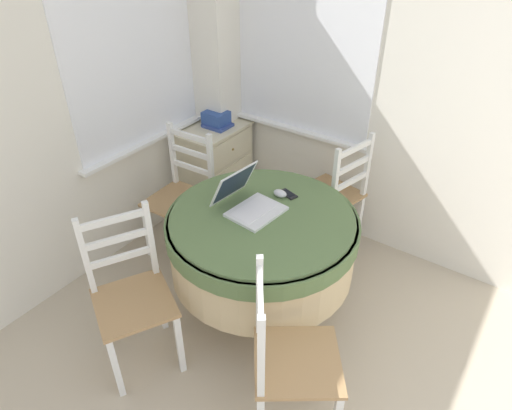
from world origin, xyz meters
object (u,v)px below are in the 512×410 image
cell_phone (288,194)px  book_on_cabinet (218,125)px  corner_cabinet (215,168)px  dining_chair_left_flank (132,297)px  dining_chair_near_back_window (182,197)px  round_dining_table (262,240)px  computer_mouse (280,193)px  storage_box (216,119)px  dining_chair_camera_near (288,360)px  dining_chair_near_right_window (333,196)px  laptop (248,202)px

cell_phone → book_on_cabinet: size_ratio=0.66×
corner_cabinet → dining_chair_left_flank: bearing=-156.9°
dining_chair_near_back_window → round_dining_table: bearing=-101.3°
cell_phone → corner_cabinet: (0.47, 0.99, -0.36)m
computer_mouse → cell_phone: bearing=-33.4°
dining_chair_left_flank → storage_box: dining_chair_left_flank is taller
storage_box → book_on_cabinet: (-0.01, -0.02, -0.05)m
round_dining_table → book_on_cabinet: book_on_cabinet is taller
dining_chair_near_back_window → dining_chair_camera_near: size_ratio=1.00×
round_dining_table → storage_box: (0.79, 0.99, 0.25)m
dining_chair_left_flank → book_on_cabinet: dining_chair_left_flank is taller
cell_phone → storage_box: storage_box is taller
dining_chair_camera_near → corner_cabinet: 2.04m
dining_chair_near_right_window → dining_chair_left_flank: size_ratio=1.00×
dining_chair_left_flank → book_on_cabinet: (1.51, 0.61, 0.29)m
book_on_cabinet → storage_box: bearing=63.8°
dining_chair_near_back_window → dining_chair_left_flank: size_ratio=1.00×
dining_chair_left_flank → book_on_cabinet: 1.66m
dining_chair_near_back_window → corner_cabinet: (0.59, 0.18, -0.09)m
round_dining_table → storage_box: 1.29m
dining_chair_near_back_window → dining_chair_camera_near: (-0.75, -1.36, 0.00)m
dining_chair_near_back_window → dining_chair_camera_near: same height
dining_chair_near_right_window → dining_chair_near_back_window: bearing=126.0°
dining_chair_camera_near → corner_cabinet: (1.34, 1.54, -0.09)m
laptop → computer_mouse: size_ratio=4.44×
dining_chair_near_right_window → storage_box: bearing=90.6°
computer_mouse → dining_chair_near_back_window: bearing=95.0°
cell_phone → book_on_cabinet: book_on_cabinet is taller
cell_phone → corner_cabinet: corner_cabinet is taller
laptop → cell_phone: (0.27, -0.11, -0.05)m
laptop → dining_chair_camera_near: size_ratio=0.41×
laptop → dining_chair_left_flank: bearing=161.2°
round_dining_table → corner_cabinet: size_ratio=1.54×
round_dining_table → dining_chair_near_back_window: (0.16, 0.81, -0.08)m
book_on_cabinet → cell_phone: bearing=-117.5°
laptop → computer_mouse: (0.22, -0.08, -0.03)m
round_dining_table → laptop: laptop is taller
computer_mouse → corner_cabinet: bearing=61.6°
laptop → storage_box: bearing=48.4°
laptop → dining_chair_near_back_window: 0.78m
dining_chair_left_flank → book_on_cabinet: size_ratio=4.74×
computer_mouse → laptop: bearing=160.0°
round_dining_table → computer_mouse: computer_mouse is taller
corner_cabinet → dining_chair_near_back_window: bearing=-163.0°
dining_chair_near_right_window → cell_phone: bearing=172.3°
dining_chair_near_back_window → book_on_cabinet: dining_chair_near_back_window is taller
cell_phone → dining_chair_near_right_window: dining_chair_near_right_window is taller
dining_chair_near_right_window → storage_box: size_ratio=5.24×
cell_phone → dining_chair_camera_near: (-0.87, -0.55, -0.27)m
dining_chair_left_flank → storage_box: bearing=22.5°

